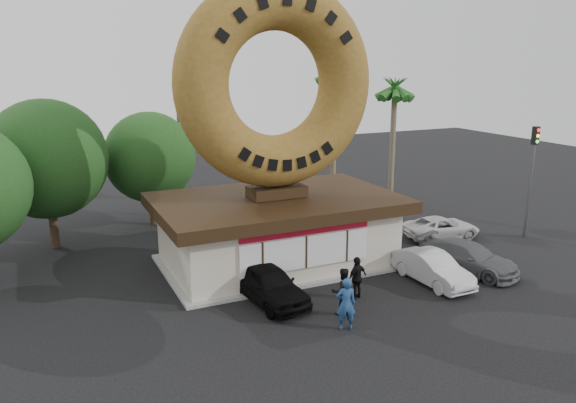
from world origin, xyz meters
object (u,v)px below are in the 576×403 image
(donut_shop, at_px, (277,228))
(traffic_signal, at_px, (532,168))
(car_silver, at_px, (433,268))
(car_white, at_px, (441,227))
(street_lamp, at_px, (182,145))
(person_left, at_px, (346,304))
(car_grey, at_px, (468,257))
(person_right, at_px, (357,278))
(car_black, at_px, (269,284))
(giant_donut, at_px, (276,84))
(person_center, at_px, (343,291))

(donut_shop, relative_size, traffic_signal, 1.84)
(car_silver, relative_size, car_white, 0.97)
(donut_shop, height_order, street_lamp, street_lamp)
(person_left, bearing_deg, street_lamp, -66.88)
(car_silver, distance_m, car_grey, 2.37)
(person_right, bearing_deg, car_black, -37.86)
(person_left, relative_size, car_grey, 0.42)
(person_left, xyz_separation_m, car_silver, (5.65, 2.17, -0.32))
(donut_shop, bearing_deg, giant_donut, 90.00)
(traffic_signal, xyz_separation_m, car_black, (-16.03, -1.79, -3.12))
(traffic_signal, distance_m, car_grey, 7.68)
(person_center, bearing_deg, car_silver, -159.93)
(traffic_signal, distance_m, car_black, 16.43)
(street_lamp, bearing_deg, traffic_signal, -37.14)
(giant_donut, height_order, person_left, giant_donut)
(giant_donut, bearing_deg, car_grey, -31.66)
(car_black, height_order, car_white, car_black)
(car_grey, distance_m, car_white, 5.01)
(car_grey, bearing_deg, car_silver, 169.75)
(donut_shop, bearing_deg, traffic_signal, -8.10)
(person_right, height_order, car_grey, person_right)
(street_lamp, height_order, car_white, street_lamp)
(person_right, height_order, car_black, person_right)
(traffic_signal, relative_size, car_white, 1.44)
(person_right, height_order, car_silver, person_right)
(person_right, height_order, car_white, person_right)
(traffic_signal, distance_m, person_left, 15.64)
(person_left, distance_m, car_white, 12.41)
(street_lamp, relative_size, car_silver, 1.95)
(street_lamp, relative_size, car_grey, 1.70)
(car_silver, bearing_deg, car_black, 168.36)
(car_black, bearing_deg, street_lamp, 82.14)
(person_left, height_order, car_grey, person_left)
(person_right, bearing_deg, car_grey, 166.24)
(giant_donut, height_order, traffic_signal, giant_donut)
(car_white, bearing_deg, traffic_signal, -106.80)
(giant_donut, bearing_deg, street_lamp, 100.51)
(street_lamp, xyz_separation_m, car_grey, (9.38, -14.64, -3.80))
(car_black, relative_size, car_white, 1.03)
(giant_donut, distance_m, car_silver, 10.61)
(traffic_signal, height_order, person_left, traffic_signal)
(giant_donut, height_order, car_silver, giant_donut)
(street_lamp, xyz_separation_m, car_black, (-0.17, -13.80, -3.74))
(person_right, bearing_deg, car_white, -167.25)
(person_left, bearing_deg, donut_shop, -75.19)
(person_center, bearing_deg, traffic_signal, -155.05)
(car_black, distance_m, car_silver, 7.33)
(giant_donut, height_order, car_black, giant_donut)
(traffic_signal, relative_size, person_right, 3.41)
(person_center, relative_size, car_black, 0.43)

